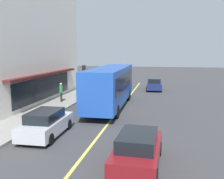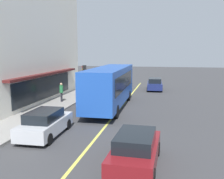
# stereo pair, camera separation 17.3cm
# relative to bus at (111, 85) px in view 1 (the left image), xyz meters

# --- Properties ---
(ground) EXTENTS (120.00, 120.00, 0.00)m
(ground) POSITION_rel_bus_xyz_m (-0.13, -0.87, -1.99)
(ground) COLOR #38383A
(sidewalk) EXTENTS (80.00, 2.88, 0.15)m
(sidewalk) POSITION_rel_bus_xyz_m (-0.13, 4.94, -1.91)
(sidewalk) COLOR gray
(sidewalk) RESTS_ON ground
(lane_centre_stripe) EXTENTS (36.00, 0.16, 0.01)m
(lane_centre_stripe) POSITION_rel_bus_xyz_m (-0.13, -0.87, -1.98)
(lane_centre_stripe) COLOR #D8D14C
(lane_centre_stripe) RESTS_ON ground
(bus) EXTENTS (11.16, 2.72, 3.50)m
(bus) POSITION_rel_bus_xyz_m (0.00, 0.00, 0.00)
(bus) COLOR #1E4CAD
(bus) RESTS_ON ground
(traffic_light) EXTENTS (0.30, 0.52, 3.20)m
(traffic_light) POSITION_rel_bus_xyz_m (5.42, 4.09, 0.55)
(traffic_light) COLOR #2D2D33
(traffic_light) RESTS_ON sidewalk
(car_navy) EXTENTS (4.40, 2.06, 1.52)m
(car_navy) POSITION_rel_bus_xyz_m (11.03, -3.31, -1.24)
(car_navy) COLOR navy
(car_navy) RESTS_ON ground
(car_silver) EXTENTS (4.34, 1.94, 1.52)m
(car_silver) POSITION_rel_bus_xyz_m (-8.20, 2.11, -1.24)
(car_silver) COLOR #B7BABF
(car_silver) RESTS_ON ground
(car_maroon) EXTENTS (4.36, 1.97, 1.52)m
(car_maroon) POSITION_rel_bus_xyz_m (-11.17, -3.50, -1.24)
(car_maroon) COLOR maroon
(car_maroon) RESTS_ON ground
(pedestrian_mid_block) EXTENTS (0.34, 0.34, 1.80)m
(pedestrian_mid_block) POSITION_rel_bus_xyz_m (0.87, 4.93, -0.75)
(pedestrian_mid_block) COLOR black
(pedestrian_mid_block) RESTS_ON sidewalk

